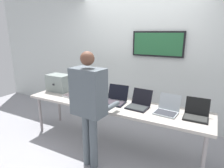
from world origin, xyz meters
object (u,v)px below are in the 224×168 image
Objects in this scene: equipment_box at (59,83)px; laptop_station_4 at (167,109)px; workbench at (112,106)px; laptop_station_1 at (95,96)px; laptop_station_3 at (139,103)px; laptop_station_0 at (76,92)px; laptop_station_5 at (196,114)px; laptop_station_2 at (116,99)px; person at (89,100)px.

equipment_box is 2.10m from laptop_station_4.
workbench is 8.48× the size of laptop_station_4.
laptop_station_1 is (-0.36, 0.05, 0.10)m from workbench.
equipment_box is 1.67m from laptop_station_3.
laptop_station_3 is at bearing 0.75° from laptop_station_0.
laptop_station_5 is (1.60, 0.01, -0.00)m from laptop_station_1.
laptop_station_5 is (2.00, 0.02, -0.00)m from laptop_station_0.
laptop_station_1 is at bearing -180.00° from laptop_station_3.
laptop_station_0 reaches higher than laptop_station_5.
laptop_station_2 is at bearing 178.10° from laptop_station_4.
laptop_station_4 is at bearing 37.19° from person.
laptop_station_1 and laptop_station_4 have the same top height.
laptop_station_0 is 1.03× the size of laptop_station_2.
laptop_station_4 is (1.22, -0.01, -0.00)m from laptop_station_1.
workbench is 0.38m from laptop_station_1.
laptop_station_3 reaches higher than laptop_station_1.
equipment_box is at bearing 177.70° from laptop_station_2.
workbench is at bearing -177.29° from laptop_station_4.
person reaches higher than equipment_box.
laptop_station_3 is 0.43m from laptop_station_4.
person is at bearing -92.90° from laptop_station_2.
person reaches higher than laptop_station_0.
person reaches higher than laptop_station_4.
laptop_station_2 is 1.02× the size of laptop_station_4.
equipment_box is 1.19× the size of laptop_station_2.
workbench is at bearing -8.07° from laptop_station_1.
laptop_station_5 is (2.47, -0.06, -0.10)m from equipment_box.
workbench is at bearing -5.51° from equipment_box.
equipment_box reaches higher than laptop_station_2.
laptop_station_3 is (1.67, -0.07, -0.10)m from equipment_box.
workbench is at bearing -2.67° from laptop_station_0.
laptop_station_0 is at bearing -9.97° from equipment_box.
laptop_station_4 is (0.84, -0.03, -0.00)m from laptop_station_2.
equipment_box reaches higher than laptop_station_1.
laptop_station_2 is at bearing 71.36° from workbench.
laptop_station_2 reaches higher than laptop_station_1.
equipment_box is 1.14× the size of laptop_station_1.
laptop_station_0 is 1.62m from laptop_station_4.
laptop_station_5 is at bearing 2.50° from laptop_station_4.
equipment_box reaches higher than laptop_station_0.
laptop_station_1 is 0.79m from laptop_station_3.
laptop_station_1 is 1.03× the size of laptop_station_3.
laptop_station_4 is at bearing -0.47° from laptop_station_1.
person is at bearing -142.81° from laptop_station_4.
workbench is 8.21× the size of laptop_station_3.
laptop_station_4 is at bearing -1.90° from laptop_station_2.
laptop_station_0 is at bearing -179.37° from laptop_station_5.
laptop_station_0 is 0.78m from laptop_station_2.
laptop_station_2 is (1.26, -0.05, -0.10)m from equipment_box.
laptop_station_2 is at bearing 2.43° from laptop_station_0.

